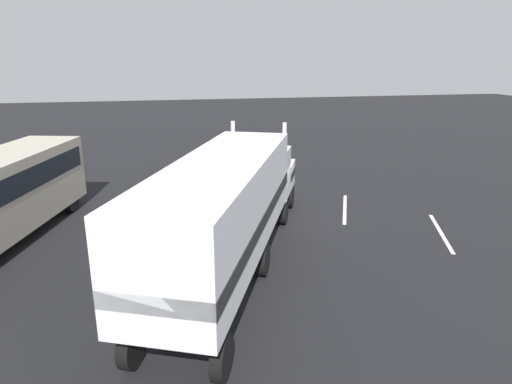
{
  "coord_description": "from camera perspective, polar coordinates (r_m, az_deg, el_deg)",
  "views": [
    {
      "loc": [
        -18.71,
        5.1,
        7.12
      ],
      "look_at": [
        -0.85,
        1.25,
        1.6
      ],
      "focal_mm": 31.64,
      "sensor_mm": 36.0,
      "label": 1
    }
  ],
  "objects": [
    {
      "name": "lane_stripe_mid",
      "position": [
        20.56,
        22.33,
        -4.76
      ],
      "size": [
        4.14,
        1.79,
        0.01
      ],
      "primitive_type": "cube",
      "rotation": [
        0.0,
        0.0,
        -0.38
      ],
      "color": "silver",
      "rests_on": "ground_plane"
    },
    {
      "name": "lane_stripe_near",
      "position": [
        22.34,
        11.17,
        -2.09
      ],
      "size": [
        4.1,
        1.89,
        0.01
      ],
      "primitive_type": "cube",
      "rotation": [
        0.0,
        0.0,
        -0.41
      ],
      "color": "silver",
      "rests_on": "ground_plane"
    },
    {
      "name": "ground_plane",
      "position": [
        20.66,
        2.89,
        -3.37
      ],
      "size": [
        120.0,
        120.0,
        0.0
      ],
      "primitive_type": "plane",
      "color": "black"
    },
    {
      "name": "person_bystander",
      "position": [
        17.41,
        -10.14,
        -4.42
      ],
      "size": [
        0.45,
        0.47,
        1.63
      ],
      "color": "#2D3347",
      "rests_on": "ground_plane"
    },
    {
      "name": "semi_truck",
      "position": [
        14.94,
        -3.15,
        -1.14
      ],
      "size": [
        13.97,
        7.98,
        4.5
      ],
      "color": "white",
      "rests_on": "ground_plane"
    }
  ]
}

